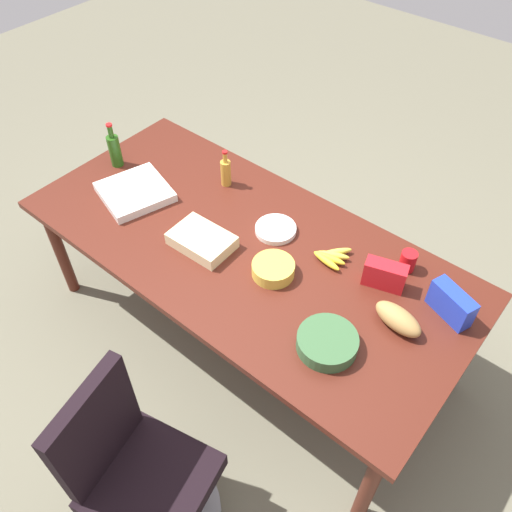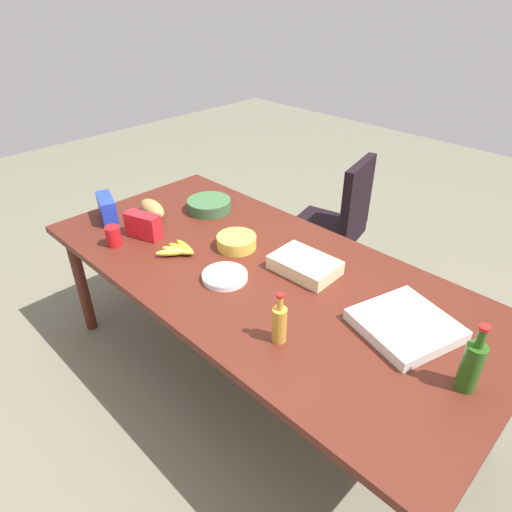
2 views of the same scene
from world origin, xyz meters
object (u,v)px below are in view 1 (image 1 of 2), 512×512
(chip_bowl, at_px, (273,269))
(salad_bowl, at_px, (327,342))
(office_chair, at_px, (142,481))
(bread_loaf, at_px, (398,319))
(conference_table, at_px, (245,253))
(wine_bottle, at_px, (115,150))
(pizza_box, at_px, (135,192))
(red_solo_cup, at_px, (408,261))
(sheet_cake, at_px, (202,240))
(banana_bunch, at_px, (331,257))
(dressing_bottle, at_px, (226,172))
(paper_plate_stack, at_px, (276,229))
(chip_bag_red, at_px, (385,275))
(chip_bag_blue, at_px, (451,304))

(chip_bowl, distance_m, salad_bowl, 0.49)
(office_chair, bearing_deg, bread_loaf, 65.37)
(conference_table, xyz_separation_m, bread_loaf, (0.87, 0.05, 0.11))
(salad_bowl, height_order, wine_bottle, wine_bottle)
(chip_bowl, height_order, pizza_box, chip_bowl)
(office_chair, xyz_separation_m, red_solo_cup, (0.39, 1.49, 0.46))
(office_chair, bearing_deg, sheet_cake, 117.93)
(banana_bunch, bearing_deg, red_solo_cup, 30.72)
(dressing_bottle, bearing_deg, conference_table, -37.40)
(bread_loaf, height_order, wine_bottle, wine_bottle)
(paper_plate_stack, bearing_deg, conference_table, -109.17)
(salad_bowl, bearing_deg, bread_loaf, 59.17)
(salad_bowl, height_order, banana_bunch, salad_bowl)
(chip_bag_red, relative_size, banana_bunch, 1.06)
(salad_bowl, bearing_deg, red_solo_cup, 86.36)
(conference_table, bearing_deg, chip_bag_blue, 14.36)
(sheet_cake, bearing_deg, red_solo_cup, 30.71)
(chip_bag_blue, bearing_deg, office_chair, -116.40)
(bread_loaf, distance_m, chip_bag_blue, 0.26)
(banana_bunch, distance_m, paper_plate_stack, 0.35)
(pizza_box, bearing_deg, sheet_cake, 12.58)
(sheet_cake, distance_m, pizza_box, 0.57)
(red_solo_cup, bearing_deg, salad_bowl, -93.64)
(office_chair, height_order, sheet_cake, office_chair)
(chip_bowl, height_order, salad_bowl, salad_bowl)
(red_solo_cup, bearing_deg, office_chair, -104.65)
(red_solo_cup, distance_m, paper_plate_stack, 0.70)
(sheet_cake, height_order, banana_bunch, sheet_cake)
(dressing_bottle, bearing_deg, paper_plate_stack, -15.52)
(office_chair, xyz_separation_m, chip_bag_red, (0.35, 1.32, 0.47))
(wine_bottle, xyz_separation_m, paper_plate_stack, (1.11, 0.15, -0.09))
(office_chair, bearing_deg, conference_table, 107.20)
(office_chair, relative_size, chip_bag_blue, 4.47)
(office_chair, relative_size, banana_bunch, 5.21)
(pizza_box, xyz_separation_m, banana_bunch, (1.15, 0.30, 0.00))
(conference_table, distance_m, red_solo_cup, 0.83)
(paper_plate_stack, bearing_deg, wine_bottle, -172.09)
(sheet_cake, xyz_separation_m, dressing_bottle, (-0.24, 0.46, 0.05))
(bread_loaf, relative_size, paper_plate_stack, 1.09)
(banana_bunch, bearing_deg, paper_plate_stack, -177.42)
(chip_bag_red, relative_size, wine_bottle, 0.70)
(red_solo_cup, height_order, wine_bottle, wine_bottle)
(bread_loaf, height_order, chip_bowl, bread_loaf)
(paper_plate_stack, bearing_deg, chip_bag_blue, 4.71)
(red_solo_cup, bearing_deg, wine_bottle, -168.51)
(sheet_cake, bearing_deg, pizza_box, 175.52)
(bread_loaf, relative_size, salad_bowl, 0.89)
(conference_table, bearing_deg, office_chair, -72.80)
(pizza_box, bearing_deg, chip_bag_red, 29.70)
(sheet_cake, height_order, wine_bottle, wine_bottle)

